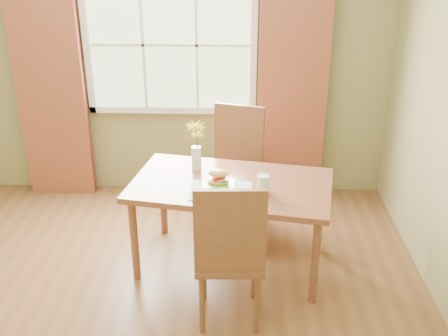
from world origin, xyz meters
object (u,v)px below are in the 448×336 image
chair_far (236,161)px  flower_vase (196,142)px  chair_near (230,251)px  dining_table (231,191)px  water_glass (263,184)px  croissant_sandwich (218,177)px

chair_far → flower_vase: (-0.31, -0.48, 0.37)m
chair_near → flower_vase: 1.06m
dining_table → water_glass: (0.24, -0.15, 0.14)m
flower_vase → water_glass: bearing=-36.4°
water_glass → croissant_sandwich: bearing=166.6°
croissant_sandwich → dining_table: bearing=41.9°
chair_near → flower_vase: bearing=104.6°
flower_vase → chair_far: bearing=57.3°
croissant_sandwich → flower_vase: bearing=127.5°
croissant_sandwich → chair_far: bearing=87.1°
dining_table → chair_far: (0.03, 0.71, -0.06)m
chair_near → croissant_sandwich: bearing=96.6°
chair_far → water_glass: chair_far is taller
water_glass → dining_table: bearing=148.1°
dining_table → chair_near: size_ratio=1.50×
dining_table → water_glass: size_ratio=12.49×
dining_table → flower_vase: (-0.28, 0.23, 0.31)m
chair_near → flower_vase: flower_vase is taller
chair_near → chair_far: bearing=87.0°
chair_far → water_glass: size_ratio=8.37×
croissant_sandwich → water_glass: bearing=-7.5°
chair_near → chair_far: chair_far is taller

